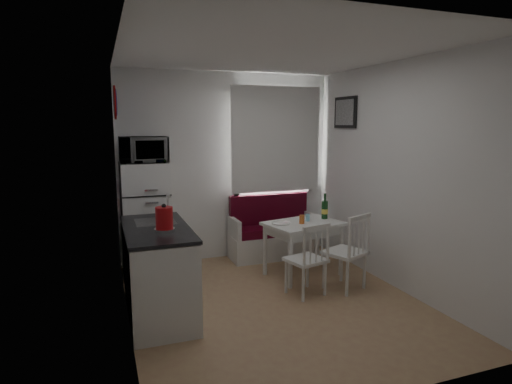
# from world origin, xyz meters

# --- Properties ---
(floor) EXTENTS (3.00, 3.50, 0.02)m
(floor) POSITION_xyz_m (0.00, 0.00, 0.00)
(floor) COLOR tan
(floor) RESTS_ON ground
(ceiling) EXTENTS (3.00, 3.50, 0.02)m
(ceiling) POSITION_xyz_m (0.00, 0.00, 2.60)
(ceiling) COLOR white
(ceiling) RESTS_ON wall_back
(wall_back) EXTENTS (3.00, 0.02, 2.60)m
(wall_back) POSITION_xyz_m (0.00, 1.75, 1.30)
(wall_back) COLOR white
(wall_back) RESTS_ON floor
(wall_front) EXTENTS (3.00, 0.02, 2.60)m
(wall_front) POSITION_xyz_m (0.00, -1.75, 1.30)
(wall_front) COLOR white
(wall_front) RESTS_ON floor
(wall_left) EXTENTS (0.02, 3.50, 2.60)m
(wall_left) POSITION_xyz_m (-1.50, 0.00, 1.30)
(wall_left) COLOR white
(wall_left) RESTS_ON floor
(wall_right) EXTENTS (0.02, 3.50, 2.60)m
(wall_right) POSITION_xyz_m (1.50, 0.00, 1.30)
(wall_right) COLOR white
(wall_right) RESTS_ON floor
(window) EXTENTS (1.22, 0.06, 1.47)m
(window) POSITION_xyz_m (0.70, 1.72, 1.62)
(window) COLOR white
(window) RESTS_ON wall_back
(curtain) EXTENTS (1.35, 0.02, 1.50)m
(curtain) POSITION_xyz_m (0.70, 1.65, 1.68)
(curtain) COLOR white
(curtain) RESTS_ON wall_back
(kitchen_counter) EXTENTS (0.62, 1.32, 1.16)m
(kitchen_counter) POSITION_xyz_m (-1.20, 0.16, 0.46)
(kitchen_counter) COLOR white
(kitchen_counter) RESTS_ON floor
(wall_sign) EXTENTS (0.03, 0.40, 0.40)m
(wall_sign) POSITION_xyz_m (-1.47, 1.45, 2.15)
(wall_sign) COLOR #1B36A6
(wall_sign) RESTS_ON wall_left
(picture_frame) EXTENTS (0.04, 0.52, 0.42)m
(picture_frame) POSITION_xyz_m (1.48, 1.10, 2.05)
(picture_frame) COLOR black
(picture_frame) RESTS_ON wall_right
(bench) EXTENTS (1.24, 0.48, 0.89)m
(bench) POSITION_xyz_m (0.59, 1.51, 0.29)
(bench) COLOR white
(bench) RESTS_ON floor
(dining_table) EXTENTS (1.03, 0.82, 0.68)m
(dining_table) POSITION_xyz_m (0.66, 0.67, 0.61)
(dining_table) COLOR white
(dining_table) RESTS_ON floor
(chair_left) EXTENTS (0.47, 0.46, 0.45)m
(chair_left) POSITION_xyz_m (0.41, 0.01, 0.51)
(chair_left) COLOR white
(chair_left) RESTS_ON floor
(chair_right) EXTENTS (0.55, 0.55, 0.48)m
(chair_right) POSITION_xyz_m (0.91, 0.00, 0.56)
(chair_right) COLOR white
(chair_right) RESTS_ON floor
(fridge) EXTENTS (0.57, 0.57, 1.43)m
(fridge) POSITION_xyz_m (-1.18, 1.40, 0.71)
(fridge) COLOR white
(fridge) RESTS_ON floor
(microwave) EXTENTS (0.57, 0.39, 0.32)m
(microwave) POSITION_xyz_m (-1.18, 1.35, 1.59)
(microwave) COLOR white
(microwave) RESTS_ON fridge
(kettle) EXTENTS (0.19, 0.19, 0.26)m
(kettle) POSITION_xyz_m (-1.15, -0.07, 1.03)
(kettle) COLOR #B50E13
(kettle) RESTS_ON kitchen_counter
(wine_bottle) EXTENTS (0.08, 0.08, 0.33)m
(wine_bottle) POSITION_xyz_m (1.01, 0.77, 0.85)
(wine_bottle) COLOR #133B18
(wine_bottle) RESTS_ON dining_table
(drinking_glass_orange) EXTENTS (0.06, 0.06, 0.11)m
(drinking_glass_orange) POSITION_xyz_m (0.61, 0.62, 0.74)
(drinking_glass_orange) COLOR #C45D20
(drinking_glass_orange) RESTS_ON dining_table
(drinking_glass_blue) EXTENTS (0.05, 0.05, 0.09)m
(drinking_glass_blue) POSITION_xyz_m (0.74, 0.72, 0.73)
(drinking_glass_blue) COLOR #8CDAEF
(drinking_glass_blue) RESTS_ON dining_table
(plate) EXTENTS (0.23, 0.23, 0.02)m
(plate) POSITION_xyz_m (0.36, 0.69, 0.69)
(plate) COLOR white
(plate) RESTS_ON dining_table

